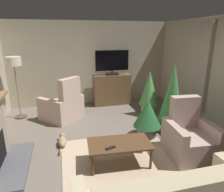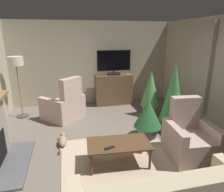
{
  "view_description": "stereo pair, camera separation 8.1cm",
  "coord_description": "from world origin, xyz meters",
  "px_view_note": "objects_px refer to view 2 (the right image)",
  "views": [
    {
      "loc": [
        -0.94,
        -3.3,
        2.2
      ],
      "look_at": [
        -0.02,
        0.29,
        1.06
      ],
      "focal_mm": 32.42,
      "sensor_mm": 36.0,
      "label": 1
    },
    {
      "loc": [
        -0.86,
        -3.32,
        2.2
      ],
      "look_at": [
        -0.02,
        0.29,
        1.06
      ],
      "focal_mm": 32.42,
      "sensor_mm": 36.0,
      "label": 2
    }
  ],
  "objects_px": {
    "tv_cabinet": "(113,90)",
    "television": "(114,62)",
    "tv_remote": "(109,148)",
    "floor_lamp": "(16,68)",
    "potted_plant_on_hearth_side": "(173,96)",
    "cat": "(63,140)",
    "coffee_table": "(119,145)",
    "potted_plant_leafy_by_curtain": "(150,91)",
    "armchair_beside_cabinet": "(190,139)",
    "armchair_facing_sofa": "(64,106)",
    "potted_plant_tall_palm_by_window": "(148,117)"
  },
  "relations": [
    {
      "from": "television",
      "to": "coffee_table",
      "type": "xyz_separation_m",
      "value": [
        -0.67,
        -3.11,
        -1.01
      ]
    },
    {
      "from": "tv_remote",
      "to": "armchair_beside_cabinet",
      "type": "relative_size",
      "value": 0.16
    },
    {
      "from": "television",
      "to": "potted_plant_on_hearth_side",
      "type": "xyz_separation_m",
      "value": [
        0.89,
        -2.1,
        -0.53
      ]
    },
    {
      "from": "tv_remote",
      "to": "floor_lamp",
      "type": "bearing_deg",
      "value": -73.77
    },
    {
      "from": "armchair_facing_sofa",
      "to": "cat",
      "type": "distance_m",
      "value": 1.42
    },
    {
      "from": "potted_plant_on_hearth_side",
      "to": "cat",
      "type": "bearing_deg",
      "value": -177.78
    },
    {
      "from": "tv_cabinet",
      "to": "potted_plant_leafy_by_curtain",
      "type": "xyz_separation_m",
      "value": [
        0.77,
        -1.16,
        0.23
      ]
    },
    {
      "from": "armchair_facing_sofa",
      "to": "floor_lamp",
      "type": "xyz_separation_m",
      "value": [
        -1.14,
        0.37,
        1.01
      ]
    },
    {
      "from": "tv_cabinet",
      "to": "cat",
      "type": "xyz_separation_m",
      "value": [
        -1.63,
        -2.25,
        -0.38
      ]
    },
    {
      "from": "television",
      "to": "armchair_facing_sofa",
      "type": "height_order",
      "value": "television"
    },
    {
      "from": "tv_cabinet",
      "to": "potted_plant_on_hearth_side",
      "type": "distance_m",
      "value": 2.36
    },
    {
      "from": "tv_remote",
      "to": "cat",
      "type": "relative_size",
      "value": 0.25
    },
    {
      "from": "coffee_table",
      "to": "potted_plant_leafy_by_curtain",
      "type": "height_order",
      "value": "potted_plant_leafy_by_curtain"
    },
    {
      "from": "armchair_facing_sofa",
      "to": "television",
      "type": "bearing_deg",
      "value": 27.17
    },
    {
      "from": "tv_cabinet",
      "to": "potted_plant_tall_palm_by_window",
      "type": "xyz_separation_m",
      "value": [
        0.22,
        -2.34,
        0.01
      ]
    },
    {
      "from": "potted_plant_on_hearth_side",
      "to": "cat",
      "type": "relative_size",
      "value": 2.32
    },
    {
      "from": "television",
      "to": "potted_plant_leafy_by_curtain",
      "type": "height_order",
      "value": "television"
    },
    {
      "from": "tv_cabinet",
      "to": "television",
      "type": "bearing_deg",
      "value": -90.0
    },
    {
      "from": "television",
      "to": "potted_plant_leafy_by_curtain",
      "type": "relative_size",
      "value": 0.83
    },
    {
      "from": "potted_plant_tall_palm_by_window",
      "to": "potted_plant_leafy_by_curtain",
      "type": "distance_m",
      "value": 1.32
    },
    {
      "from": "armchair_facing_sofa",
      "to": "floor_lamp",
      "type": "distance_m",
      "value": 1.57
    },
    {
      "from": "coffee_table",
      "to": "television",
      "type": "bearing_deg",
      "value": 77.88
    },
    {
      "from": "tv_remote",
      "to": "armchair_facing_sofa",
      "type": "relative_size",
      "value": 0.14
    },
    {
      "from": "potted_plant_leafy_by_curtain",
      "to": "floor_lamp",
      "type": "relative_size",
      "value": 0.76
    },
    {
      "from": "potted_plant_leafy_by_curtain",
      "to": "cat",
      "type": "relative_size",
      "value": 1.84
    },
    {
      "from": "tv_remote",
      "to": "cat",
      "type": "height_order",
      "value": "tv_remote"
    },
    {
      "from": "armchair_facing_sofa",
      "to": "potted_plant_on_hearth_side",
      "type": "relative_size",
      "value": 0.79
    },
    {
      "from": "potted_plant_leafy_by_curtain",
      "to": "potted_plant_on_hearth_side",
      "type": "relative_size",
      "value": 0.8
    },
    {
      "from": "tv_cabinet",
      "to": "potted_plant_leafy_by_curtain",
      "type": "bearing_deg",
      "value": -56.5
    },
    {
      "from": "television",
      "to": "tv_remote",
      "type": "bearing_deg",
      "value": -104.8
    },
    {
      "from": "tv_remote",
      "to": "armchair_beside_cabinet",
      "type": "distance_m",
      "value": 1.55
    },
    {
      "from": "cat",
      "to": "potted_plant_tall_palm_by_window",
      "type": "bearing_deg",
      "value": -2.61
    },
    {
      "from": "potted_plant_on_hearth_side",
      "to": "coffee_table",
      "type": "bearing_deg",
      "value": -147.02
    },
    {
      "from": "armchair_beside_cabinet",
      "to": "cat",
      "type": "bearing_deg",
      "value": 157.62
    },
    {
      "from": "armchair_facing_sofa",
      "to": "potted_plant_on_hearth_side",
      "type": "bearing_deg",
      "value": -27.83
    },
    {
      "from": "television",
      "to": "cat",
      "type": "xyz_separation_m",
      "value": [
        -1.63,
        -2.2,
        -1.29
      ]
    },
    {
      "from": "armchair_facing_sofa",
      "to": "tv_cabinet",
      "type": "bearing_deg",
      "value": 28.69
    },
    {
      "from": "potted_plant_leafy_by_curtain",
      "to": "coffee_table",
      "type": "bearing_deg",
      "value": -125.66
    },
    {
      "from": "television",
      "to": "tv_remote",
      "type": "relative_size",
      "value": 6.16
    },
    {
      "from": "tv_cabinet",
      "to": "potted_plant_leafy_by_curtain",
      "type": "distance_m",
      "value": 1.41
    },
    {
      "from": "armchair_beside_cabinet",
      "to": "potted_plant_tall_palm_by_window",
      "type": "xyz_separation_m",
      "value": [
        -0.47,
        0.87,
        0.13
      ]
    },
    {
      "from": "tv_cabinet",
      "to": "armchair_facing_sofa",
      "type": "xyz_separation_m",
      "value": [
        -1.57,
        -0.86,
        -0.12
      ]
    },
    {
      "from": "potted_plant_tall_palm_by_window",
      "to": "armchair_facing_sofa",
      "type": "bearing_deg",
      "value": 140.32
    },
    {
      "from": "coffee_table",
      "to": "cat",
      "type": "bearing_deg",
      "value": 136.32
    },
    {
      "from": "floor_lamp",
      "to": "potted_plant_tall_palm_by_window",
      "type": "bearing_deg",
      "value": -32.26
    },
    {
      "from": "potted_plant_on_hearth_side",
      "to": "floor_lamp",
      "type": "height_order",
      "value": "floor_lamp"
    },
    {
      "from": "armchair_beside_cabinet",
      "to": "potted_plant_leafy_by_curtain",
      "type": "relative_size",
      "value": 0.85
    },
    {
      "from": "television",
      "to": "floor_lamp",
      "type": "height_order",
      "value": "television"
    },
    {
      "from": "television",
      "to": "tv_remote",
      "type": "distance_m",
      "value": 3.49
    },
    {
      "from": "television",
      "to": "armchair_facing_sofa",
      "type": "xyz_separation_m",
      "value": [
        -1.57,
        -0.8,
        -1.03
      ]
    }
  ]
}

